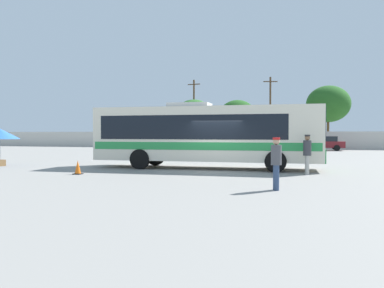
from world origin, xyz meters
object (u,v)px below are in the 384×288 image
at_px(vendor_umbrella_secondary_blue, 0,134).
at_px(utility_pole_near, 270,111).
at_px(roadside_tree_left, 194,116).
at_px(parked_car_third_grey, 261,143).
at_px(parked_car_leftmost_dark_blue, 169,142).
at_px(roadside_tree_midleft, 237,116).
at_px(roadside_tree_midright, 328,104).
at_px(coach_bus_cream_green, 203,133).
at_px(passenger_waiting_on_apron, 276,160).
at_px(parked_car_second_grey, 207,142).
at_px(utility_pole_far, 194,112).
at_px(attendant_by_bus_door, 307,152).
at_px(parked_car_rightmost_maroon, 323,143).
at_px(traffic_cone_on_apron, 78,168).

distance_m(vendor_umbrella_secondary_blue, utility_pole_near, 34.99).
bearing_deg(roadside_tree_left, parked_car_third_grey, -33.42).
xyz_separation_m(parked_car_leftmost_dark_blue, parked_car_third_grey, (11.34, -0.21, -0.05)).
distance_m(parked_car_third_grey, roadside_tree_midleft, 10.73).
xyz_separation_m(utility_pole_near, roadside_tree_midright, (7.27, 3.43, 0.99)).
xyz_separation_m(coach_bus_cream_green, passenger_waiting_on_apron, (4.24, -6.98, -0.88)).
distance_m(utility_pole_near, roadside_tree_left, 10.38).
bearing_deg(roadside_tree_midleft, roadside_tree_midright, 1.42).
relative_size(parked_car_second_grey, utility_pole_far, 0.50).
bearing_deg(utility_pole_far, parked_car_leftmost_dark_blue, -104.29).
bearing_deg(vendor_umbrella_secondary_blue, roadside_tree_midright, 61.05).
xyz_separation_m(coach_bus_cream_green, parked_car_leftmost_dark_blue, (-10.74, 24.88, -1.05)).
relative_size(parked_car_third_grey, roadside_tree_left, 0.72).
distance_m(parked_car_third_grey, roadside_tree_left, 12.32).
height_order(parked_car_second_grey, parked_car_third_grey, parked_car_second_grey).
relative_size(attendant_by_bus_door, utility_pole_near, 0.20).
bearing_deg(parked_car_rightmost_maroon, vendor_umbrella_secondary_blue, -125.72).
distance_m(attendant_by_bus_door, traffic_cone_on_apron, 10.44).
height_order(parked_car_third_grey, traffic_cone_on_apron, parked_car_third_grey).
bearing_deg(utility_pole_near, parked_car_leftmost_dark_blue, -153.81).
distance_m(parked_car_third_grey, utility_pole_far, 12.30).
distance_m(attendant_by_bus_door, passenger_waiting_on_apron, 5.37).
relative_size(utility_pole_near, roadside_tree_left, 1.40).
relative_size(parked_car_second_grey, parked_car_rightmost_maroon, 1.01).
height_order(coach_bus_cream_green, roadside_tree_midright, roadside_tree_midright).
relative_size(vendor_umbrella_secondary_blue, parked_car_third_grey, 0.46).
height_order(utility_pole_near, utility_pole_far, utility_pole_far).
bearing_deg(parked_car_second_grey, roadside_tree_left, 115.97).
height_order(parked_car_third_grey, utility_pole_near, utility_pole_near).
relative_size(parked_car_second_grey, traffic_cone_on_apron, 7.11).
distance_m(passenger_waiting_on_apron, parked_car_rightmost_maroon, 31.45).
distance_m(utility_pole_near, traffic_cone_on_apron, 35.92).
relative_size(parked_car_second_grey, roadside_tree_left, 0.70).
relative_size(parked_car_rightmost_maroon, utility_pole_near, 0.50).
distance_m(roadside_tree_left, roadside_tree_midright, 17.94).
xyz_separation_m(attendant_by_bus_door, utility_pole_near, (-4.18, 32.42, 3.72)).
distance_m(coach_bus_cream_green, parked_car_second_grey, 24.47).
bearing_deg(roadside_tree_midright, parked_car_rightmost_maroon, -96.34).
bearing_deg(parked_car_leftmost_dark_blue, utility_pole_near, 26.19).
xyz_separation_m(passenger_waiting_on_apron, parked_car_leftmost_dark_blue, (-14.97, 31.86, -0.18)).
xyz_separation_m(passenger_waiting_on_apron, roadside_tree_left, (-13.49, 38.16, 3.28)).
bearing_deg(passenger_waiting_on_apron, utility_pole_near, 94.76).
distance_m(vendor_umbrella_secondary_blue, roadside_tree_left, 33.15).
bearing_deg(roadside_tree_midleft, parked_car_rightmost_maroon, -40.97).
xyz_separation_m(attendant_by_bus_door, utility_pole_far, (-14.47, 32.66, 3.74)).
distance_m(passenger_waiting_on_apron, utility_pole_far, 40.41).
distance_m(vendor_umbrella_secondary_blue, roadside_tree_midleft, 36.58).
relative_size(coach_bus_cream_green, parked_car_rightmost_maroon, 2.65).
height_order(roadside_tree_left, traffic_cone_on_apron, roadside_tree_left).
height_order(parked_car_second_grey, roadside_tree_left, roadside_tree_left).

